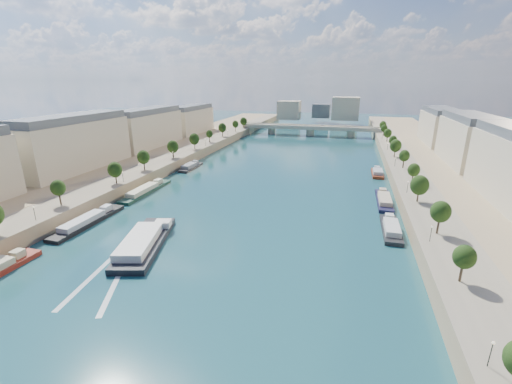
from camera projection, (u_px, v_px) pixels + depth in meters
The scene contains 17 objects.
ground at pixel (271, 183), 149.39m from camera, with size 700.00×700.00×0.00m, color #0E373E.
quay_left at pixel (128, 167), 166.73m from camera, with size 44.00×520.00×5.00m, color #9E8460.
quay_right at pixel (455, 191), 130.50m from camera, with size 44.00×520.00×5.00m, color #9E8460.
pave_left at pixel (154, 164), 162.16m from camera, with size 14.00×520.00×0.10m, color gray.
pave_right at pixel (414, 182), 133.48m from camera, with size 14.00×520.00×0.10m, color gray.
trees_left at pixel (159, 152), 161.80m from camera, with size 4.80×268.80×8.26m.
trees_right at pixel (407, 163), 141.45m from camera, with size 4.80×268.80×8.26m.
lamps_left at pixel (151, 164), 151.02m from camera, with size 0.36×200.36×4.28m.
lamps_right at pixel (401, 171), 138.34m from camera, with size 0.36×200.36×4.28m.
buildings_left at pixel (117, 134), 176.65m from camera, with size 16.00×226.00×23.20m.
buildings_right at pixel (490, 151), 133.87m from camera, with size 16.00×226.00×23.20m.
skyline at pixel (323, 109), 345.15m from camera, with size 79.00×42.00×22.00m.
bridge at pixel (310, 129), 277.11m from camera, with size 112.00×12.00×8.15m.
tour_barge at pixel (145, 242), 92.58m from camera, with size 16.90×32.52×4.24m.
wake at pixel (104, 278), 77.84m from camera, with size 14.38×25.90×0.04m.
moored_barges_left at pixel (91, 220), 108.12m from camera, with size 5.00×159.34×3.60m.
moored_barges_right at pixel (390, 226), 103.32m from camera, with size 5.00×156.38×3.60m.
Camera 1 is at (31.41, -39.80, 42.98)m, focal length 24.00 mm.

